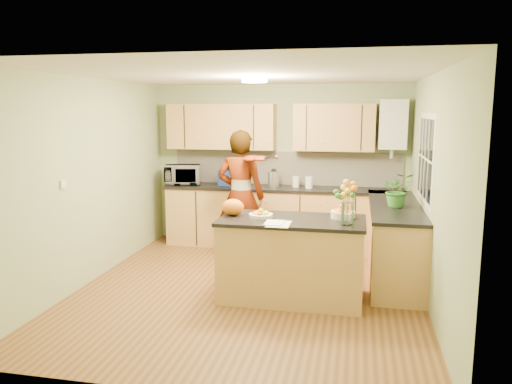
# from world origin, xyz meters

# --- Properties ---
(floor) EXTENTS (4.50, 4.50, 0.00)m
(floor) POSITION_xyz_m (0.00, 0.00, 0.00)
(floor) COLOR brown
(floor) RESTS_ON ground
(ceiling) EXTENTS (4.00, 4.50, 0.02)m
(ceiling) POSITION_xyz_m (0.00, 0.00, 2.50)
(ceiling) COLOR silver
(ceiling) RESTS_ON wall_back
(wall_back) EXTENTS (4.00, 0.02, 2.50)m
(wall_back) POSITION_xyz_m (0.00, 2.25, 1.25)
(wall_back) COLOR #96A878
(wall_back) RESTS_ON floor
(wall_front) EXTENTS (4.00, 0.02, 2.50)m
(wall_front) POSITION_xyz_m (0.00, -2.25, 1.25)
(wall_front) COLOR #96A878
(wall_front) RESTS_ON floor
(wall_left) EXTENTS (0.02, 4.50, 2.50)m
(wall_left) POSITION_xyz_m (-2.00, 0.00, 1.25)
(wall_left) COLOR #96A878
(wall_left) RESTS_ON floor
(wall_right) EXTENTS (0.02, 4.50, 2.50)m
(wall_right) POSITION_xyz_m (2.00, 0.00, 1.25)
(wall_right) COLOR #96A878
(wall_right) RESTS_ON floor
(back_counter) EXTENTS (3.64, 0.62, 0.94)m
(back_counter) POSITION_xyz_m (0.10, 1.95, 0.47)
(back_counter) COLOR tan
(back_counter) RESTS_ON floor
(right_counter) EXTENTS (0.62, 2.24, 0.94)m
(right_counter) POSITION_xyz_m (1.70, 0.85, 0.47)
(right_counter) COLOR tan
(right_counter) RESTS_ON floor
(splashback) EXTENTS (3.60, 0.02, 0.52)m
(splashback) POSITION_xyz_m (0.10, 2.23, 1.20)
(splashback) COLOR beige
(splashback) RESTS_ON back_counter
(upper_cabinets) EXTENTS (3.20, 0.34, 0.70)m
(upper_cabinets) POSITION_xyz_m (-0.18, 2.08, 1.85)
(upper_cabinets) COLOR tan
(upper_cabinets) RESTS_ON wall_back
(boiler) EXTENTS (0.40, 0.30, 0.86)m
(boiler) POSITION_xyz_m (1.70, 2.09, 1.90)
(boiler) COLOR silver
(boiler) RESTS_ON wall_back
(window_right) EXTENTS (0.01, 1.30, 1.05)m
(window_right) POSITION_xyz_m (1.99, 0.60, 1.55)
(window_right) COLOR silver
(window_right) RESTS_ON wall_right
(light_switch) EXTENTS (0.02, 0.09, 0.09)m
(light_switch) POSITION_xyz_m (-1.99, -0.60, 1.30)
(light_switch) COLOR silver
(light_switch) RESTS_ON wall_left
(ceiling_lamp) EXTENTS (0.30, 0.30, 0.07)m
(ceiling_lamp) POSITION_xyz_m (0.00, 0.30, 2.46)
(ceiling_lamp) COLOR #FFEABF
(ceiling_lamp) RESTS_ON ceiling
(peninsula_island) EXTENTS (1.61, 0.82, 0.92)m
(peninsula_island) POSITION_xyz_m (0.52, -0.16, 0.46)
(peninsula_island) COLOR tan
(peninsula_island) RESTS_ON floor
(fruit_dish) EXTENTS (0.27, 0.27, 0.09)m
(fruit_dish) POSITION_xyz_m (0.17, -0.16, 0.96)
(fruit_dish) COLOR beige
(fruit_dish) RESTS_ON peninsula_island
(orange_bowl) EXTENTS (0.27, 0.27, 0.16)m
(orange_bowl) POSITION_xyz_m (1.07, -0.01, 0.99)
(orange_bowl) COLOR beige
(orange_bowl) RESTS_ON peninsula_island
(flower_vase) EXTENTS (0.28, 0.28, 0.51)m
(flower_vase) POSITION_xyz_m (1.12, -0.34, 1.26)
(flower_vase) COLOR silver
(flower_vase) RESTS_ON peninsula_island
(orange_bag) EXTENTS (0.31, 0.29, 0.19)m
(orange_bag) POSITION_xyz_m (-0.16, -0.11, 1.02)
(orange_bag) COLOR orange
(orange_bag) RESTS_ON peninsula_island
(papers) EXTENTS (0.24, 0.33, 0.01)m
(papers) POSITION_xyz_m (0.42, -0.46, 0.93)
(papers) COLOR white
(papers) RESTS_ON peninsula_island
(violinist) EXTENTS (0.71, 0.50, 1.85)m
(violinist) POSITION_xyz_m (-0.37, 1.12, 0.92)
(violinist) COLOR #E2B38A
(violinist) RESTS_ON floor
(violin) EXTENTS (0.68, 0.59, 0.17)m
(violin) POSITION_xyz_m (-0.17, 0.90, 1.48)
(violin) COLOR #530D05
(violin) RESTS_ON violinist
(microwave) EXTENTS (0.63, 0.51, 0.30)m
(microwave) POSITION_xyz_m (-1.51, 1.92, 1.09)
(microwave) COLOR silver
(microwave) RESTS_ON back_counter
(blue_box) EXTENTS (0.33, 0.26, 0.24)m
(blue_box) POSITION_xyz_m (-0.75, 1.97, 1.06)
(blue_box) COLOR #213A97
(blue_box) RESTS_ON back_counter
(kettle) EXTENTS (0.17, 0.17, 0.32)m
(kettle) POSITION_xyz_m (-0.05, 1.98, 1.07)
(kettle) COLOR silver
(kettle) RESTS_ON back_counter
(jar_cream) EXTENTS (0.13, 0.13, 0.17)m
(jar_cream) POSITION_xyz_m (0.30, 2.00, 1.02)
(jar_cream) COLOR beige
(jar_cream) RESTS_ON back_counter
(jar_white) EXTENTS (0.13, 0.13, 0.18)m
(jar_white) POSITION_xyz_m (0.50, 1.93, 1.03)
(jar_white) COLOR silver
(jar_white) RESTS_ON back_counter
(potted_plant) EXTENTS (0.41, 0.36, 0.43)m
(potted_plant) POSITION_xyz_m (1.70, 0.67, 1.15)
(potted_plant) COLOR #377A28
(potted_plant) RESTS_ON right_counter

